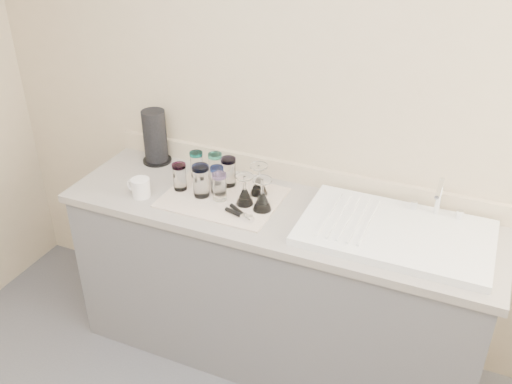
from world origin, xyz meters
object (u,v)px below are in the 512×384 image
at_px(goblet_front_right, 262,199).
at_px(can_opener, 240,214).
at_px(tumbler_magenta, 180,177).
at_px(white_mug, 140,188).
at_px(tumbler_purple, 229,172).
at_px(tumbler_teal, 197,164).
at_px(tumbler_blue, 201,181).
at_px(goblet_front_left, 245,194).
at_px(tumbler_cyan, 215,166).
at_px(goblet_back_left, 259,184).
at_px(tumbler_extra, 217,179).
at_px(sink_unit, 396,232).
at_px(paper_towel_roll, 155,137).
at_px(tumbler_lavender, 219,186).

xyz_separation_m(goblet_front_right, can_opener, (-0.07, -0.09, -0.04)).
height_order(tumbler_magenta, white_mug, tumbler_magenta).
xyz_separation_m(tumbler_purple, goblet_front_right, (0.24, -0.15, -0.02)).
height_order(tumbler_teal, tumbler_blue, tumbler_blue).
xyz_separation_m(goblet_front_left, goblet_front_right, (0.09, -0.01, 0.00)).
relative_size(tumbler_teal, goblet_front_right, 0.84).
bearing_deg(goblet_front_right, can_opener, -126.66).
relative_size(tumbler_cyan, can_opener, 0.88).
relative_size(tumbler_blue, goblet_back_left, 1.04).
height_order(tumbler_extra, can_opener, tumbler_extra).
xyz_separation_m(tumbler_purple, goblet_back_left, (0.17, -0.02, -0.02)).
bearing_deg(tumbler_teal, goblet_front_left, -24.31).
distance_m(sink_unit, can_opener, 0.70).
xyz_separation_m(tumbler_teal, tumbler_magenta, (-0.01, -0.15, 0.00)).
relative_size(tumbler_purple, goblet_back_left, 0.95).
distance_m(sink_unit, tumbler_extra, 0.88).
bearing_deg(tumbler_cyan, tumbler_magenta, -125.22).
xyz_separation_m(tumbler_extra, goblet_front_right, (0.27, -0.07, -0.01)).
xyz_separation_m(goblet_back_left, can_opener, (0.00, -0.22, -0.04)).
distance_m(tumbler_purple, tumbler_blue, 0.16).
xyz_separation_m(tumbler_magenta, white_mug, (-0.15, -0.12, -0.03)).
relative_size(tumbler_purple, can_opener, 0.92).
bearing_deg(tumbler_teal, goblet_back_left, -6.17).
height_order(tumbler_extra, white_mug, tumbler_extra).
bearing_deg(paper_towel_roll, goblet_front_left, -19.83).
bearing_deg(goblet_front_left, can_opener, -76.72).
height_order(goblet_front_right, paper_towel_roll, paper_towel_roll).
xyz_separation_m(tumbler_purple, can_opener, (0.17, -0.24, -0.06)).
bearing_deg(goblet_back_left, tumbler_extra, -162.69).
bearing_deg(tumbler_teal, tumbler_blue, -55.27).
height_order(tumbler_cyan, tumbler_extra, tumbler_cyan).
height_order(tumbler_magenta, tumbler_extra, tumbler_magenta).
distance_m(tumbler_extra, can_opener, 0.26).
distance_m(tumbler_blue, goblet_back_left, 0.28).
distance_m(tumbler_cyan, tumbler_magenta, 0.20).
bearing_deg(tumbler_magenta, goblet_front_left, -0.16).
height_order(sink_unit, goblet_back_left, sink_unit).
height_order(tumbler_lavender, paper_towel_roll, paper_towel_roll).
bearing_deg(tumbler_blue, tumbler_purple, 62.72).
height_order(tumbler_lavender, white_mug, tumbler_lavender).
bearing_deg(paper_towel_roll, goblet_back_left, -9.75).
distance_m(tumbler_cyan, can_opener, 0.38).
bearing_deg(white_mug, sink_unit, 7.20).
xyz_separation_m(goblet_front_left, can_opener, (0.03, -0.11, -0.04)).
height_order(tumbler_magenta, goblet_back_left, goblet_back_left).
xyz_separation_m(tumbler_cyan, goblet_front_right, (0.33, -0.18, -0.02)).
bearing_deg(tumbler_purple, tumbler_blue, -117.28).
relative_size(sink_unit, tumbler_teal, 6.09).
height_order(sink_unit, tumbler_cyan, sink_unit).
relative_size(tumbler_blue, can_opener, 1.00).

